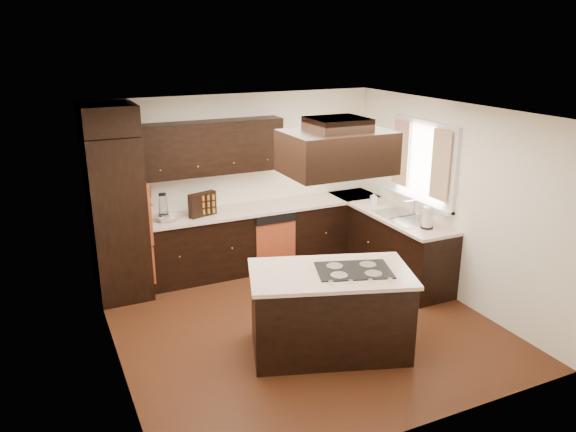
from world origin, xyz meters
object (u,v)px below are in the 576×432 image
at_px(island, 329,313).
at_px(range_hood, 337,152).
at_px(oven_column, 118,218).
at_px(spice_rack, 202,204).

relative_size(island, range_hood, 1.55).
xyz_separation_m(oven_column, spice_rack, (1.12, 0.03, 0.02)).
bearing_deg(oven_column, spice_rack, 1.47).
xyz_separation_m(island, range_hood, (0.09, 0.10, 1.72)).
xyz_separation_m(oven_column, range_hood, (1.88, -2.25, 1.10)).
relative_size(range_hood, spice_rack, 2.66).
height_order(oven_column, island, oven_column).
bearing_deg(spice_rack, range_hood, -89.12).
relative_size(island, spice_rack, 4.11).
distance_m(island, range_hood, 1.73).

